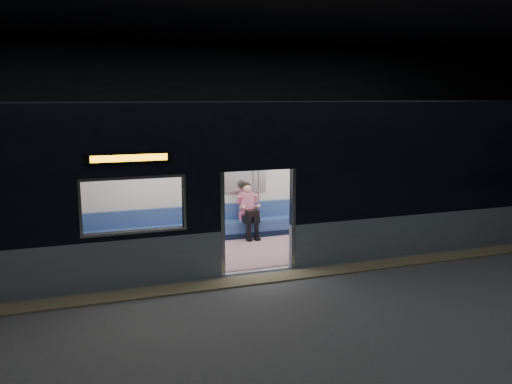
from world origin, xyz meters
TOP-DOWN VIEW (x-y plane):
  - station_floor at (0.00, 0.00)m, footprint 24.00×14.00m
  - station_envelope at (0.00, 0.00)m, footprint 24.00×14.00m
  - tactile_strip at (0.00, 0.55)m, footprint 22.80×0.50m
  - metro_car at (-0.00, 2.54)m, footprint 18.00×3.04m
  - passenger at (0.64, 3.55)m, footprint 0.39×0.67m
  - handbag at (0.68, 3.33)m, footprint 0.34×0.31m
  - transit_map at (0.67, 3.85)m, footprint 1.00×0.03m

SIDE VIEW (x-z plane):
  - station_floor at x=0.00m, z-range -0.01..0.00m
  - tactile_strip at x=0.00m, z-range 0.00..0.03m
  - handbag at x=0.68m, z-range 0.60..0.75m
  - passenger at x=0.64m, z-range 0.11..1.46m
  - transit_map at x=0.67m, z-range 1.15..1.80m
  - metro_car at x=0.00m, z-range 0.17..3.52m
  - station_envelope at x=0.00m, z-range 1.16..6.16m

